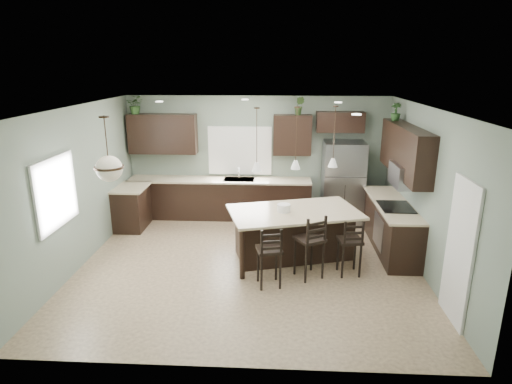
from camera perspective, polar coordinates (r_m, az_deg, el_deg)
The scene contains 33 objects.
ground at distance 7.84m, azimuth -0.90°, elevation -9.62°, with size 6.00×6.00×0.00m, color #9E8466.
pantry_door at distance 6.48m, azimuth 25.48°, elevation -7.29°, with size 0.04×0.82×2.04m, color white.
window_back at distance 9.98m, azimuth -2.16°, elevation 5.54°, with size 1.35×0.02×1.00m, color white.
window_left at distance 7.38m, azimuth -25.22°, elevation -0.06°, with size 0.02×1.10×1.00m, color white.
left_return_cabs at distance 9.76m, azimuth -16.22°, elevation -2.06°, with size 0.60×0.90×0.90m, color black.
left_return_countertop at distance 9.62m, azimuth -16.33°, elevation 0.59°, with size 0.66×0.96×0.04m, color beige.
back_lower_cabs at distance 10.03m, azimuth -4.80°, elevation -0.94°, with size 4.20×0.60×0.90m, color black.
back_countertop at distance 9.88m, azimuth -4.88°, elevation 1.62°, with size 4.20×0.66×0.04m, color beige.
sink_inset at distance 9.82m, azimuth -2.28°, elevation 1.67°, with size 0.70×0.45×0.01m, color gray.
faucet at distance 9.76m, azimuth -2.30°, elevation 2.45°, with size 0.02×0.02×0.28m, color silver.
back_upper_left at distance 10.07m, azimuth -12.32°, elevation 7.58°, with size 1.55×0.34×0.90m, color black.
back_upper_right at distance 9.72m, azimuth 4.86°, elevation 7.59°, with size 0.85×0.34×0.90m, color black.
fridge_header at distance 9.77m, azimuth 11.15°, elevation 9.16°, with size 1.05×0.34×0.45m, color black.
right_lower_cabs at distance 8.73m, azimuth 17.53°, elevation -4.40°, with size 0.60×2.35×0.90m, color black.
right_countertop at distance 8.58m, azimuth 17.67°, elevation -1.47°, with size 0.66×2.35×0.04m, color beige.
cooktop at distance 8.32m, azimuth 18.14°, elevation -1.89°, with size 0.58×0.75×0.02m, color black.
wall_oven_front at distance 8.41m, azimuth 15.95°, elevation -5.08°, with size 0.01×0.72×0.60m, color gray.
right_upper_cabs at distance 8.37m, azimuth 19.28°, elevation 5.24°, with size 0.34×2.35×0.90m, color black.
microwave at distance 8.18m, azimuth 19.19°, elevation 2.13°, with size 0.40×0.75×0.40m, color gray.
refrigerator at distance 9.78m, azimuth 11.48°, elevation 1.21°, with size 0.90×0.74×1.85m, color #96949D.
kitchen_island at distance 7.95m, azimuth 5.04°, elevation -5.67°, with size 2.31×1.31×0.92m, color black.
serving_dish at distance 7.70m, azimuth 3.72°, elevation -2.14°, with size 0.24×0.24×0.14m, color white.
bar_stool_left at distance 6.94m, azimuth 1.75°, elevation -8.54°, with size 0.38×0.38×1.04m, color black.
bar_stool_center at distance 7.24m, azimuth 7.12°, elevation -7.13°, with size 0.42×0.42×1.13m, color black.
bar_stool_right at distance 7.47m, azimuth 12.38°, elevation -7.10°, with size 0.38×0.38×1.02m, color black.
pendant_left at distance 7.27m, azimuth 0.10°, elevation 6.98°, with size 0.17×0.17×1.10m, color silver, non-canonical shape.
pendant_center at distance 7.46m, azimuth 5.39°, elevation 7.15°, with size 0.17×0.17×1.10m, color white, non-canonical shape.
pendant_right at distance 7.70m, azimuth 10.39°, elevation 7.26°, with size 0.17×0.17×1.10m, color white, non-canonical shape.
chandelier at distance 6.37m, azimuth -19.23°, elevation 5.42°, with size 0.41×0.41×0.94m, color beige, non-canonical shape.
plant_back_left at distance 10.13m, azimuth -15.77°, elevation 11.14°, with size 0.37×0.32×0.41m, color #2C5023.
plant_back_right at distance 9.62m, azimuth 5.80°, elevation 11.38°, with size 0.22×0.18×0.40m, color #2F4B21.
plant_right_wall at distance 9.01m, azimuth 18.15°, elevation 10.14°, with size 0.20×0.20×0.35m, color #244920.
room_shell at distance 7.25m, azimuth -0.96°, elevation 2.51°, with size 6.00×6.00×6.00m.
Camera 1 is at (0.50, -7.02, 3.47)m, focal length 30.00 mm.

